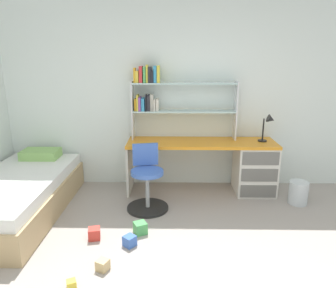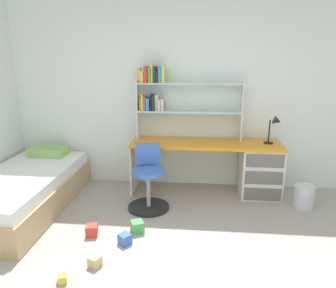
# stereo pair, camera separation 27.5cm
# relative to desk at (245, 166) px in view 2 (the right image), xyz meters

# --- Properties ---
(room_shell) EXTENTS (6.17, 6.07, 2.67)m
(room_shell) POSITION_rel_desk_xyz_m (-2.04, -0.94, 0.93)
(room_shell) COLOR silver
(room_shell) RESTS_ON ground_plane
(desk) EXTENTS (2.03, 0.56, 0.73)m
(desk) POSITION_rel_desk_xyz_m (0.00, 0.00, 0.00)
(desk) COLOR orange
(desk) RESTS_ON ground_plane
(bookshelf_hutch) EXTENTS (1.45, 0.22, 1.02)m
(bookshelf_hutch) POSITION_rel_desk_xyz_m (-1.04, 0.16, 0.93)
(bookshelf_hutch) COLOR silver
(bookshelf_hutch) RESTS_ON desk
(desk_lamp) EXTENTS (0.20, 0.17, 0.38)m
(desk_lamp) POSITION_rel_desk_xyz_m (0.35, -0.01, 0.57)
(desk_lamp) COLOR black
(desk_lamp) RESTS_ON desk
(swivel_chair) EXTENTS (0.52, 0.52, 0.80)m
(swivel_chair) POSITION_rel_desk_xyz_m (-1.25, -0.54, -0.09)
(swivel_chair) COLOR black
(swivel_chair) RESTS_ON ground_plane
(bed_platform) EXTENTS (1.02, 2.04, 0.59)m
(bed_platform) POSITION_rel_desk_xyz_m (-2.80, -0.72, -0.17)
(bed_platform) COLOR tan
(bed_platform) RESTS_ON ground_plane
(waste_bin) EXTENTS (0.25, 0.25, 0.30)m
(waste_bin) POSITION_rel_desk_xyz_m (0.69, -0.38, -0.26)
(waste_bin) COLOR silver
(waste_bin) RESTS_ON ground_plane
(toy_block_yellow_0) EXTENTS (0.10, 0.10, 0.07)m
(toy_block_yellow_0) POSITION_rel_desk_xyz_m (-1.76, -2.00, -0.37)
(toy_block_yellow_0) COLOR gold
(toy_block_yellow_0) RESTS_ON ground_plane
(toy_block_red_1) EXTENTS (0.14, 0.14, 0.12)m
(toy_block_red_1) POSITION_rel_desk_xyz_m (-1.75, -1.26, -0.35)
(toy_block_red_1) COLOR red
(toy_block_red_1) RESTS_ON ground_plane
(toy_block_green_2) EXTENTS (0.17, 0.17, 0.13)m
(toy_block_green_2) POSITION_rel_desk_xyz_m (-1.28, -1.15, -0.35)
(toy_block_green_2) COLOR #479E51
(toy_block_green_2) RESTS_ON ground_plane
(toy_block_natural_3) EXTENTS (0.13, 0.13, 0.10)m
(toy_block_natural_3) POSITION_rel_desk_xyz_m (-1.56, -1.76, -0.36)
(toy_block_natural_3) COLOR tan
(toy_block_natural_3) RESTS_ON ground_plane
(toy_block_blue_4) EXTENTS (0.15, 0.15, 0.11)m
(toy_block_blue_4) POSITION_rel_desk_xyz_m (-1.37, -1.38, -0.36)
(toy_block_blue_4) COLOR #3860B7
(toy_block_blue_4) RESTS_ON ground_plane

